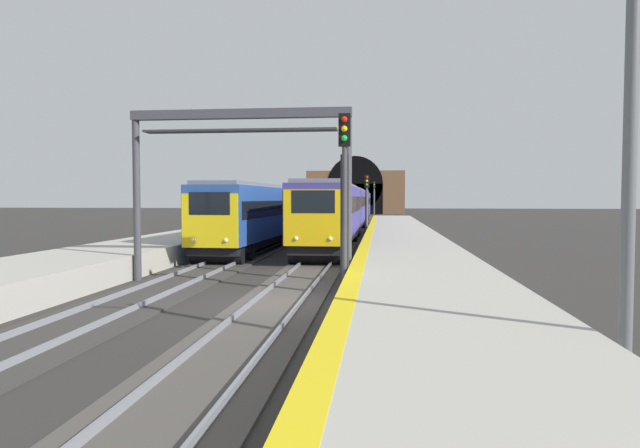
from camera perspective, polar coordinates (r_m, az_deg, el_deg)
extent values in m
plane|color=#302D2B|center=(17.02, -4.26, -8.22)|extent=(320.00, 320.00, 0.00)
cube|color=#ADA89E|center=(16.70, 10.77, -6.78)|extent=(112.00, 4.68, 0.97)
cube|color=#ADA89E|center=(20.53, -29.66, -5.32)|extent=(112.00, 4.68, 0.97)
cube|color=yellow|center=(16.60, 3.55, -5.08)|extent=(112.00, 0.50, 0.01)
cube|color=#4C4742|center=(17.02, -4.26, -8.12)|extent=(160.00, 2.64, 0.06)
cube|color=gray|center=(17.14, -6.64, -7.70)|extent=(160.00, 0.07, 0.15)
cube|color=gray|center=(16.88, -1.84, -7.84)|extent=(160.00, 0.07, 0.15)
cube|color=#383533|center=(18.39, -18.43, -7.44)|extent=(160.00, 2.95, 0.06)
cube|color=gray|center=(18.69, -20.45, -6.99)|extent=(160.00, 0.07, 0.15)
cube|color=gray|center=(18.09, -16.36, -7.24)|extent=(160.00, 0.07, 0.15)
cube|color=navy|center=(34.26, 1.18, 1.43)|extent=(18.13, 2.87, 2.90)
cube|color=black|center=(34.26, 1.18, 2.04)|extent=(17.41, 2.90, 0.96)
cube|color=slate|center=(34.27, 1.19, 4.02)|extent=(17.59, 2.44, 0.20)
cube|color=black|center=(34.34, 1.18, -1.31)|extent=(17.77, 2.53, 0.54)
cylinder|color=black|center=(26.58, -0.37, -3.22)|extent=(0.98, 2.63, 0.98)
cylinder|color=black|center=(28.36, 0.06, -2.85)|extent=(0.98, 2.63, 0.98)
cylinder|color=black|center=(40.38, 1.96, -1.21)|extent=(0.98, 2.63, 0.98)
cylinder|color=black|center=(42.17, 2.15, -1.04)|extent=(0.98, 2.63, 0.98)
cube|color=#E5B20F|center=(25.22, -0.70, 0.63)|extent=(0.12, 2.74, 2.59)
cube|color=black|center=(25.15, -0.72, 2.31)|extent=(0.04, 2.00, 1.04)
sphere|color=#F2EACC|center=(25.13, 1.06, -1.53)|extent=(0.20, 0.20, 0.20)
sphere|color=#F2EACC|center=(25.32, -2.48, -1.50)|extent=(0.20, 0.20, 0.20)
cube|color=navy|center=(53.06, 3.02, 1.87)|extent=(18.13, 2.87, 2.90)
cube|color=black|center=(53.05, 3.02, 2.34)|extent=(17.41, 2.90, 0.89)
cube|color=slate|center=(53.06, 3.02, 3.54)|extent=(17.59, 2.44, 0.20)
cube|color=black|center=(53.11, 3.02, 0.09)|extent=(17.77, 2.53, 0.54)
cylinder|color=black|center=(45.57, 2.45, -0.77)|extent=(0.98, 2.63, 0.98)
cylinder|color=black|center=(47.36, 2.60, -0.64)|extent=(0.98, 2.63, 0.98)
cylinder|color=black|center=(58.89, 3.35, 0.01)|extent=(0.98, 2.63, 0.98)
cylinder|color=black|center=(60.68, 3.44, 0.09)|extent=(0.98, 2.63, 0.98)
cube|color=navy|center=(71.88, 3.89, 2.07)|extent=(18.13, 2.87, 2.90)
cube|color=black|center=(71.88, 3.90, 2.35)|extent=(17.41, 2.90, 0.84)
cube|color=slate|center=(71.88, 3.90, 3.31)|extent=(17.59, 2.44, 0.20)
cube|color=black|center=(71.91, 3.89, 0.76)|extent=(17.77, 2.53, 0.54)
cylinder|color=black|center=(64.13, 3.58, 0.23)|extent=(0.98, 2.63, 0.98)
cylinder|color=black|center=(65.92, 3.66, 0.29)|extent=(0.98, 2.63, 0.98)
cylinder|color=black|center=(77.93, 4.08, 0.66)|extent=(0.98, 2.63, 0.98)
cylinder|color=black|center=(79.73, 4.14, 0.70)|extent=(0.98, 2.63, 0.98)
cube|color=#264C99|center=(34.68, -6.36, 1.29)|extent=(18.09, 3.26, 2.92)
cube|color=black|center=(34.67, -6.37, 1.69)|extent=(17.37, 3.27, 0.88)
cube|color=slate|center=(34.68, -6.38, 3.86)|extent=(17.54, 2.83, 0.20)
cube|color=black|center=(34.75, -6.35, -1.42)|extent=(17.72, 2.92, 0.49)
cylinder|color=black|center=(27.20, -10.44, -3.23)|extent=(0.94, 2.59, 0.88)
cylinder|color=black|center=(28.91, -9.32, -2.88)|extent=(0.94, 2.59, 0.88)
cylinder|color=black|center=(40.72, -4.24, -1.25)|extent=(0.94, 2.59, 0.88)
cylinder|color=black|center=(42.48, -3.73, -1.08)|extent=(0.94, 2.59, 0.88)
cube|color=yellow|center=(26.01, -11.26, 0.33)|extent=(0.19, 2.69, 2.50)
cube|color=black|center=(25.94, -11.31, 2.08)|extent=(0.09, 1.96, 1.05)
sphere|color=#F2EACC|center=(25.76, -9.67, -1.68)|extent=(0.20, 0.20, 0.20)
sphere|color=#F2EACC|center=(26.27, -12.87, -1.63)|extent=(0.20, 0.20, 0.20)
cube|color=#264C99|center=(53.06, -1.92, 1.77)|extent=(18.09, 3.26, 2.92)
cube|color=black|center=(53.05, -1.92, 2.34)|extent=(17.37, 3.27, 0.98)
cube|color=slate|center=(53.06, -1.92, 3.46)|extent=(17.54, 2.83, 0.20)
cube|color=black|center=(53.11, -1.91, 0.01)|extent=(17.72, 2.92, 0.49)
cylinder|color=black|center=(45.19, -3.65, -0.86)|extent=(0.94, 2.59, 0.88)
cylinder|color=black|center=(46.95, -3.21, -0.73)|extent=(0.94, 2.59, 0.88)
cylinder|color=black|center=(59.32, -0.89, -0.01)|extent=(0.94, 2.59, 0.88)
cylinder|color=black|center=(61.10, -0.63, 0.06)|extent=(0.94, 2.59, 0.88)
cube|color=#264C99|center=(71.60, 0.24, 2.01)|extent=(18.09, 3.26, 2.92)
cube|color=black|center=(71.60, 0.24, 2.29)|extent=(17.37, 3.27, 0.90)
cube|color=slate|center=(71.60, 0.24, 3.25)|extent=(17.54, 2.83, 0.20)
cube|color=black|center=(71.64, 0.24, 0.70)|extent=(17.72, 2.92, 0.49)
cylinder|color=black|center=(63.84, -0.70, 0.18)|extent=(0.94, 2.59, 0.88)
cylinder|color=black|center=(65.62, -0.47, 0.24)|extent=(0.94, 2.59, 0.88)
cylinder|color=black|center=(77.69, 0.83, 0.62)|extent=(0.94, 2.59, 0.88)
cylinder|color=black|center=(79.48, 0.99, 0.67)|extent=(0.94, 2.59, 0.88)
cube|color=black|center=(53.07, -1.92, 4.05)|extent=(1.34, 1.71, 0.90)
cylinder|color=#38383D|center=(17.94, 2.52, 0.19)|extent=(0.16, 0.16, 4.88)
cube|color=black|center=(18.06, 2.54, 9.63)|extent=(0.20, 0.38, 1.05)
cube|color=#38383D|center=(18.08, 2.55, 0.21)|extent=(0.04, 0.28, 4.39)
sphere|color=red|center=(17.97, 2.51, 10.71)|extent=(0.20, 0.20, 0.20)
sphere|color=yellow|center=(17.93, 2.51, 9.76)|extent=(0.20, 0.20, 0.20)
sphere|color=green|center=(17.90, 2.51, 8.80)|extent=(0.20, 0.20, 0.20)
cylinder|color=#4C4C54|center=(45.09, 4.83, 1.15)|extent=(0.16, 0.16, 4.06)
cube|color=black|center=(45.09, 4.84, 4.40)|extent=(0.20, 0.38, 1.05)
cube|color=#4C4C54|center=(45.23, 4.84, 1.16)|extent=(0.04, 0.28, 3.65)
sphere|color=red|center=(44.97, 4.84, 4.82)|extent=(0.20, 0.20, 0.20)
sphere|color=yellow|center=(44.96, 4.84, 4.43)|extent=(0.20, 0.20, 0.20)
sphere|color=green|center=(44.95, 4.84, 4.05)|extent=(0.20, 0.20, 0.20)
cylinder|color=#4C4C54|center=(88.70, 5.58, 2.14)|extent=(0.16, 0.16, 4.84)
cube|color=black|center=(88.72, 5.59, 4.05)|extent=(0.20, 0.38, 1.05)
cube|color=#4C4C54|center=(88.84, 5.59, 2.14)|extent=(0.04, 0.28, 4.36)
sphere|color=red|center=(88.60, 5.59, 4.26)|extent=(0.20, 0.20, 0.20)
sphere|color=yellow|center=(88.59, 5.59, 4.06)|extent=(0.20, 0.20, 0.20)
sphere|color=green|center=(88.58, 5.59, 3.87)|extent=(0.20, 0.20, 0.20)
cylinder|color=#3F3F47|center=(22.70, -18.32, 2.27)|extent=(0.28, 0.28, 6.22)
cylinder|color=#3F3F47|center=(20.67, 2.89, 2.38)|extent=(0.28, 0.28, 6.22)
cube|color=#3F3F47|center=(21.55, -8.27, 11.13)|extent=(0.36, 8.50, 0.35)
cube|color=#2D2D33|center=(21.47, -8.26, 9.48)|extent=(0.70, 7.40, 0.08)
cube|color=brown|center=(113.70, 3.66, 3.26)|extent=(2.71, 19.97, 8.80)
cube|color=black|center=(112.29, 3.62, 2.59)|extent=(0.12, 11.19, 6.16)
cylinder|color=black|center=(112.33, 3.63, 4.17)|extent=(0.12, 11.19, 11.19)
cylinder|color=#595B60|center=(10.43, 29.25, 6.48)|extent=(0.22, 0.22, 7.94)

